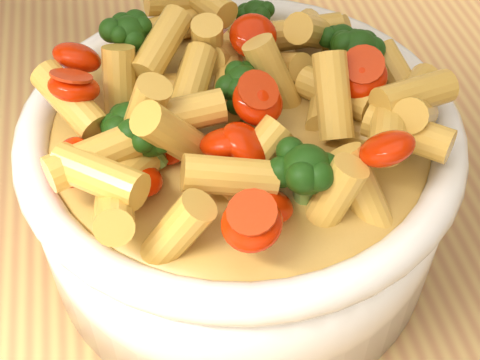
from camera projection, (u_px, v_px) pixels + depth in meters
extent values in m
cube|color=tan|center=(124.00, 197.00, 0.53)|extent=(1.20, 0.80, 0.04)
cylinder|color=tan|center=(454.00, 172.00, 1.17)|extent=(0.05, 0.05, 0.86)
cylinder|color=white|center=(240.00, 185.00, 0.45)|extent=(0.26, 0.26, 0.10)
ellipsoid|color=white|center=(240.00, 216.00, 0.47)|extent=(0.24, 0.24, 0.04)
torus|color=white|center=(240.00, 128.00, 0.41)|extent=(0.27, 0.27, 0.02)
ellipsoid|color=#E5AD4E|center=(240.00, 128.00, 0.41)|extent=(0.23, 0.23, 0.03)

